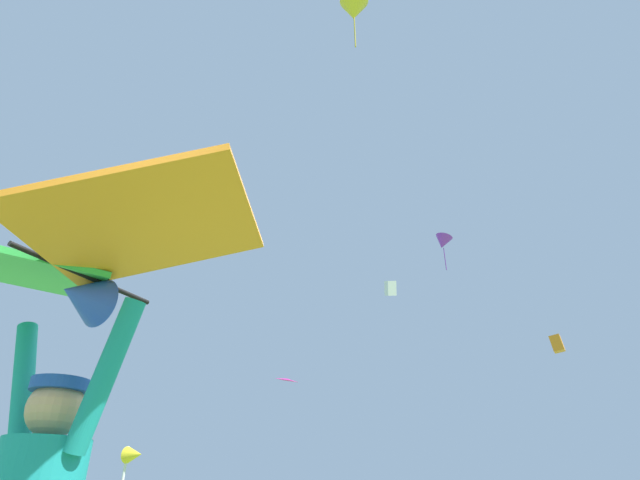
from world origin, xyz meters
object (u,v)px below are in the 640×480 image
distant_kite_orange_low_left (557,344)px  distant_kite_white_overhead_distant (390,288)px  distant_kite_magenta_high_right (287,379)px  held_stunt_kite (73,259)px  marker_flag (131,465)px  distant_kite_purple_far_center (443,242)px  distant_kite_yellow_mid_left (354,10)px

distant_kite_orange_low_left → distant_kite_white_overhead_distant: distant_kite_white_overhead_distant is taller
distant_kite_magenta_high_right → distant_kite_orange_low_left: (10.61, 15.11, 4.25)m
held_stunt_kite → marker_flag: 6.17m
distant_kite_magenta_high_right → distant_kite_purple_far_center: bearing=76.0°
distant_kite_yellow_mid_left → marker_flag: distant_kite_yellow_mid_left is taller
distant_kite_orange_low_left → distant_kite_purple_far_center: bearing=163.6°
distant_kite_purple_far_center → distant_kite_orange_low_left: distant_kite_purple_far_center is taller
held_stunt_kite → distant_kite_orange_low_left: size_ratio=1.93×
held_stunt_kite → marker_flag: held_stunt_kite is taller
distant_kite_purple_far_center → marker_flag: bearing=-90.2°
distant_kite_magenta_high_right → distant_kite_orange_low_left: distant_kite_orange_low_left is taller
distant_kite_white_overhead_distant → distant_kite_yellow_mid_left: (5.37, -21.39, 5.00)m
distant_kite_yellow_mid_left → marker_flag: bearing=-94.9°
marker_flag → distant_kite_purple_far_center: bearing=89.8°
distant_kite_magenta_high_right → distant_kite_yellow_mid_left: (4.91, -3.62, 15.86)m
held_stunt_kite → distant_kite_orange_low_left: bearing=85.5°
distant_kite_yellow_mid_left → distant_kite_white_overhead_distant: bearing=104.1°
distant_kite_purple_far_center → distant_kite_magenta_high_right: bearing=-104.0°
distant_kite_yellow_mid_left → distant_kite_purple_far_center: bearing=91.9°
distant_kite_orange_low_left → distant_kite_white_overhead_distant: (-11.08, 2.66, 6.61)m
held_stunt_kite → distant_kite_magenta_high_right: (-8.10, 17.08, 3.68)m
marker_flag → distant_kite_orange_low_left: bearing=76.8°
distant_kite_magenta_high_right → marker_flag: size_ratio=0.53×
distant_kite_yellow_mid_left → marker_flag: 21.84m
distant_kite_white_overhead_distant → held_stunt_kite: bearing=-76.2°
held_stunt_kite → distant_kite_orange_low_left: 33.25m
distant_kite_magenta_high_right → distant_kite_white_overhead_distant: distant_kite_white_overhead_distant is taller
distant_kite_orange_low_left → distant_kite_magenta_high_right: bearing=-125.1°
held_stunt_kite → distant_kite_white_overhead_distant: distant_kite_white_overhead_distant is taller
distant_kite_purple_far_center → distant_kite_magenta_high_right: distant_kite_purple_far_center is taller
distant_kite_purple_far_center → distant_kite_orange_low_left: size_ratio=2.95×
marker_flag → held_stunt_kite: bearing=-50.1°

